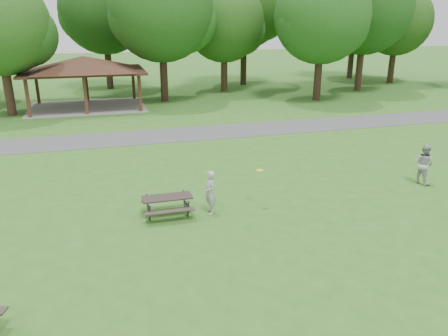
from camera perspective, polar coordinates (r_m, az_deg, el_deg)
The scene contains 16 objects.
ground at distance 12.41m, azimuth 0.64°, elevation -11.97°, with size 160.00×160.00×0.00m, color #2C631C.
asphalt_path at distance 25.20m, azimuth -8.47°, elevation 4.16°, with size 120.00×3.20×0.02m, color #48474A.
pavilion at distance 34.36m, azimuth -17.87°, elevation 12.60°, with size 8.60×7.01×3.76m.
tree_row_d at distance 33.24m, azimuth -27.22°, elevation 15.98°, with size 6.93×6.60×9.27m.
tree_row_e at distance 35.59m, azimuth -8.07°, elevation 19.50°, with size 8.40×8.00×11.02m.
tree_row_f at distance 40.29m, azimuth 0.14°, elevation 18.26°, with size 7.35×7.00×9.55m.
tree_row_g at distance 36.49m, azimuth 12.77°, elevation 18.51°, with size 7.77×7.40×10.25m.
tree_row_h at distance 42.57m, azimuth 18.05°, elevation 19.03°, with size 8.61×8.20×11.37m.
tree_row_i at distance 48.85m, azimuth 21.71°, elevation 17.21°, with size 7.14×6.80×9.52m.
tree_deep_b at distance 43.23m, azimuth -15.25°, elevation 19.08°, with size 8.40×8.00×11.13m.
tree_deep_c at distance 44.54m, azimuth 2.79°, elevation 20.38°, with size 8.82×8.40×11.90m.
tree_deep_d at distance 51.46m, azimuth 16.87°, elevation 18.99°, with size 8.40×8.00×11.27m.
picnic_table_middle at distance 14.88m, azimuth -7.41°, elevation -4.32°, with size 1.67×1.36×0.72m.
frisbee_in_flight at distance 15.28m, azimuth 4.70°, elevation -0.30°, with size 0.29×0.29×0.02m.
frisbee_thrower at distance 14.90m, azimuth -1.82°, elevation -3.19°, with size 0.55×0.36×1.51m, color #ABABAD.
frisbee_catcher at distance 19.32m, azimuth 24.65°, elevation 0.49°, with size 0.80×0.62×1.64m, color #ADADB0.
Camera 1 is at (-3.05, -10.19, 6.39)m, focal length 35.00 mm.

